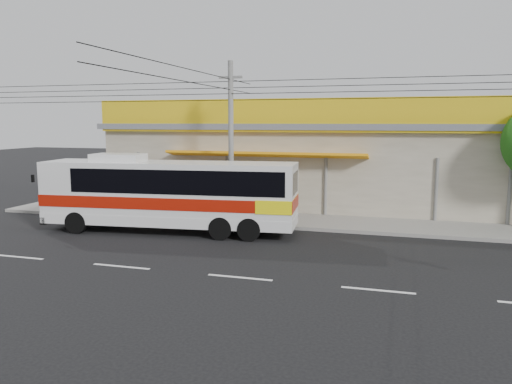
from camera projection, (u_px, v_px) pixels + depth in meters
ground at (263, 256)px, 17.20m from camera, size 120.00×120.00×0.00m
sidewalk at (298, 221)px, 22.88m from camera, size 30.00×3.20×0.15m
lane_markings at (240, 278)px, 14.82m from camera, size 50.00×0.12×0.01m
storefront_building at (319, 163)px, 27.83m from camera, size 22.60×9.20×5.70m
coach_bus at (173, 191)px, 20.71m from camera, size 10.77×3.31×3.26m
motorbike_red at (178, 206)px, 23.70m from camera, size 1.84×1.16×0.91m
motorbike_dark at (173, 200)px, 25.56m from camera, size 1.64×1.03×0.95m
utility_pole at (231, 90)px, 22.33m from camera, size 34.00×14.00×7.29m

